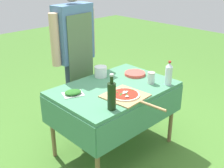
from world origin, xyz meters
The scene contains 10 objects.
ground_plane centered at (0.00, 0.00, 0.00)m, with size 12.00×12.00×0.00m, color #477A2D.
prep_table centered at (0.00, 0.00, 0.64)m, with size 1.20×0.81×0.72m.
person_cook centered at (0.04, 0.68, 0.98)m, with size 0.62×0.24×1.66m.
pizza_on_peel centered at (-0.08, -0.24, 0.74)m, with size 0.38×0.62×0.05m.
oil_bottle centered at (-0.34, -0.31, 0.85)m, with size 0.07×0.07×0.31m.
water_bottle centered at (0.42, -0.33, 0.84)m, with size 0.07×0.07×0.25m.
herb_container centered at (-0.40, 0.14, 0.74)m, with size 0.22×0.20×0.04m.
mixing_tub centered at (0.09, 0.30, 0.78)m, with size 0.13×0.13×0.11m, color silver.
plate_stack centered at (0.38, 0.07, 0.74)m, with size 0.23×0.23×0.03m.
sauce_jar centered at (0.33, -0.19, 0.78)m, with size 0.08×0.08×0.12m.
Camera 1 is at (-1.77, -1.79, 1.84)m, focal length 45.00 mm.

